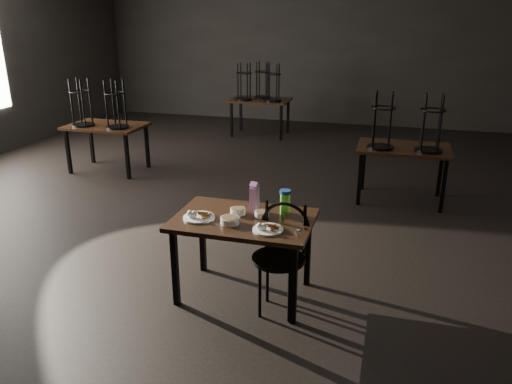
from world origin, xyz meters
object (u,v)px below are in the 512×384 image
(juice_carton, at_px, (254,197))
(bentwood_chair, at_px, (281,249))
(main_table, at_px, (243,226))
(water_bottle, at_px, (285,202))

(juice_carton, relative_size, bentwood_chair, 0.29)
(main_table, distance_m, water_bottle, 0.42)
(juice_carton, height_order, water_bottle, juice_carton)
(main_table, height_order, water_bottle, water_bottle)
(main_table, relative_size, water_bottle, 5.52)
(bentwood_chair, bearing_deg, water_bottle, 100.98)
(juice_carton, height_order, bentwood_chair, juice_carton)
(main_table, bearing_deg, water_bottle, 31.83)
(juice_carton, relative_size, water_bottle, 1.25)
(main_table, xyz_separation_m, water_bottle, (0.32, 0.20, 0.19))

